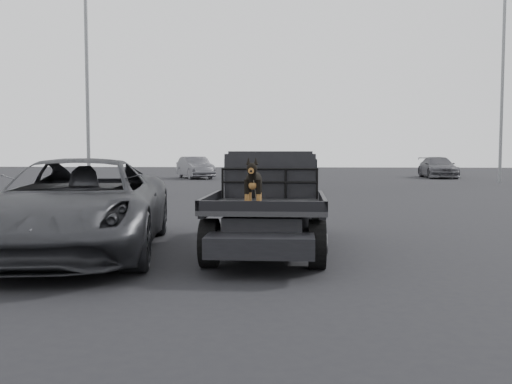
# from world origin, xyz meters

# --- Properties ---
(ground) EXTENTS (120.00, 120.00, 0.00)m
(ground) POSITION_xyz_m (0.00, 0.00, 0.00)
(ground) COLOR black
(ground) RESTS_ON ground
(flatbed_ute) EXTENTS (2.00, 5.40, 0.92)m
(flatbed_ute) POSITION_xyz_m (0.29, 2.39, 0.46)
(flatbed_ute) COLOR black
(flatbed_ute) RESTS_ON ground
(ute_cab) EXTENTS (1.72, 1.30, 0.88)m
(ute_cab) POSITION_xyz_m (0.29, 3.34, 1.36)
(ute_cab) COLOR black
(ute_cab) RESTS_ON flatbed_ute
(headache_rack) EXTENTS (1.80, 0.08, 0.55)m
(headache_rack) POSITION_xyz_m (0.29, 2.59, 1.20)
(headache_rack) COLOR black
(headache_rack) RESTS_ON flatbed_ute
(dog) EXTENTS (0.32, 0.60, 0.74)m
(dog) POSITION_xyz_m (0.14, 0.77, 1.29)
(dog) COLOR black
(dog) RESTS_ON flatbed_ute
(parked_suv) EXTENTS (3.75, 6.40, 1.67)m
(parked_suv) POSITION_xyz_m (-3.03, 1.71, 0.84)
(parked_suv) COLOR #2E2F33
(parked_suv) RESTS_ON ground
(distant_car_a) EXTENTS (3.39, 4.74, 1.48)m
(distant_car_a) POSITION_xyz_m (-6.26, 30.41, 0.74)
(distant_car_a) COLOR #4C4C51
(distant_car_a) RESTS_ON ground
(distant_car_b) EXTENTS (2.04, 5.01, 1.45)m
(distant_car_b) POSITION_xyz_m (10.47, 32.65, 0.73)
(distant_car_b) COLOR #4D4D53
(distant_car_b) RESTS_ON ground
(floodlight_near) EXTENTS (1.08, 0.28, 15.53)m
(floodlight_near) POSITION_xyz_m (-9.90, 20.39, 8.37)
(floodlight_near) COLOR slate
(floodlight_near) RESTS_ON ground
(floodlight_mid) EXTENTS (1.08, 0.28, 14.23)m
(floodlight_mid) POSITION_xyz_m (12.65, 26.69, 7.72)
(floodlight_mid) COLOR slate
(floodlight_mid) RESTS_ON ground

